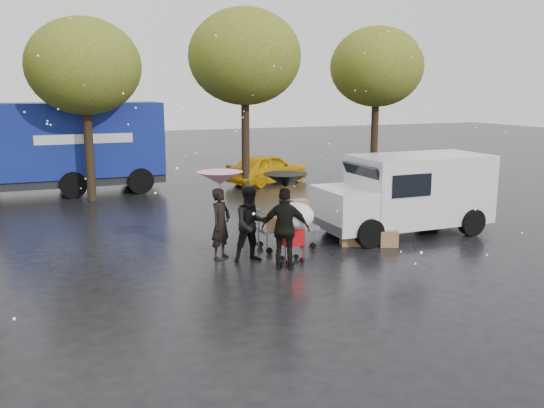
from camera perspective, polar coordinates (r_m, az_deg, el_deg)
name	(u,v)px	position (r m, az deg, el deg)	size (l,w,h in m)	color
ground	(290,265)	(13.44, 1.81, -6.06)	(90.00, 90.00, 0.00)	black
person_pink	(221,224)	(13.79, -5.10, -1.96)	(0.62, 0.41, 1.71)	black
person_middle	(251,224)	(13.51, -2.06, -2.03)	(0.87, 0.68, 1.79)	black
person_black	(285,229)	(12.92, 1.33, -2.47)	(1.09, 0.46, 1.87)	black
umbrella_pink	(220,178)	(13.58, -5.18, 2.57)	(1.08, 1.08, 2.11)	#4C4C4C
umbrella_black	(286,181)	(12.70, 1.36, 2.34)	(0.98, 0.98, 2.18)	#4C4C4C
vendor_cart	(290,220)	(14.67, 1.75, -1.63)	(1.52, 0.80, 1.27)	slate
shopping_cart	(295,219)	(13.27, 2.32, -1.53)	(0.84, 0.84, 1.46)	red
white_van	(408,192)	(16.60, 13.32, 1.12)	(4.91, 2.18, 2.20)	silver
blue_truck	(60,149)	(23.75, -20.27, 5.17)	(8.30, 2.60, 3.50)	navy
box_ground_near	(389,238)	(15.27, 11.48, -3.33)	(0.46, 0.37, 0.42)	olive
box_ground_far	(350,238)	(15.17, 7.73, -3.39)	(0.48, 0.38, 0.38)	olive
yellow_taxi	(267,168)	(24.82, -0.46, 3.55)	(1.55, 3.86, 1.32)	#DFA30B
tree_row	(169,61)	(22.24, -10.14, 13.75)	(21.60, 4.40, 7.12)	black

